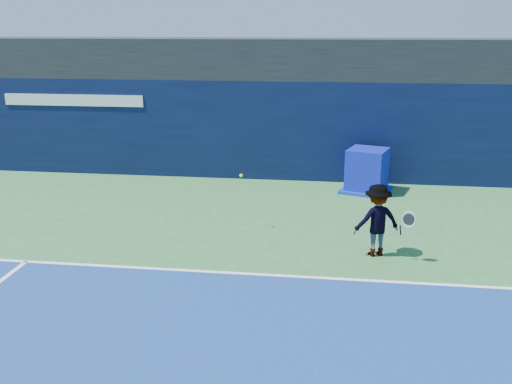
% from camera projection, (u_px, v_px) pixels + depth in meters
% --- Properties ---
extents(ground, '(80.00, 80.00, 0.00)m').
position_uv_depth(ground, '(251.00, 365.00, 7.98)').
color(ground, '#316D37').
rests_on(ground, ground).
extents(baseline, '(24.00, 0.10, 0.01)m').
position_uv_depth(baseline, '(273.00, 275.00, 10.83)').
color(baseline, white).
rests_on(baseline, ground).
extents(stadium_band, '(36.00, 3.00, 1.20)m').
position_uv_depth(stadium_band, '(302.00, 58.00, 17.92)').
color(stadium_band, black).
rests_on(stadium_band, back_wall_assembly).
extents(back_wall_assembly, '(36.00, 1.03, 3.00)m').
position_uv_depth(back_wall_assembly, '(298.00, 130.00, 17.55)').
color(back_wall_assembly, black).
rests_on(back_wall_assembly, ground).
extents(equipment_cart, '(1.62, 1.62, 1.24)m').
position_uv_depth(equipment_cart, '(367.00, 172.00, 16.24)').
color(equipment_cart, '#0B15A2').
rests_on(equipment_cart, ground).
extents(tennis_player, '(1.28, 0.86, 1.51)m').
position_uv_depth(tennis_player, '(377.00, 220.00, 11.63)').
color(tennis_player, white).
rests_on(tennis_player, ground).
extents(tennis_ball, '(0.08, 0.08, 0.08)m').
position_uv_depth(tennis_ball, '(241.00, 175.00, 12.99)').
color(tennis_ball, '#CEFC1C').
rests_on(tennis_ball, ground).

